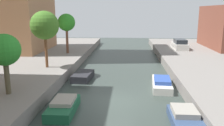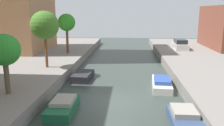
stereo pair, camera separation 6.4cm
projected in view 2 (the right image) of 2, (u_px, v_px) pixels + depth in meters
The scene contains 9 objects.
ground_plane at pixel (117, 102), 17.11m from camera, with size 84.00×84.00×0.00m, color #333D38.
street_tree_2 at pixel (4, 51), 15.28m from camera, with size 2.12×2.12×4.09m.
street_tree_3 at pixel (45, 26), 22.53m from camera, with size 2.77×2.77×5.56m.
street_tree_4 at pixel (67, 23), 30.48m from camera, with size 2.27×2.27×5.20m.
parked_car at pixel (180, 45), 34.65m from camera, with size 1.81×4.53×1.46m.
moored_boat_left_2 at pixel (63, 107), 15.28m from camera, with size 1.64×3.57×0.87m.
moored_boat_left_3 at pixel (83, 76), 22.62m from camera, with size 1.83×3.27×0.66m.
moored_boat_right_2 at pixel (184, 118), 13.69m from camera, with size 1.66×3.19×0.88m.
moored_boat_right_3 at pixel (162, 83), 20.13m from camera, with size 1.89×4.31×0.91m.
Camera 2 is at (0.82, -16.06, 6.51)m, focal length 37.36 mm.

